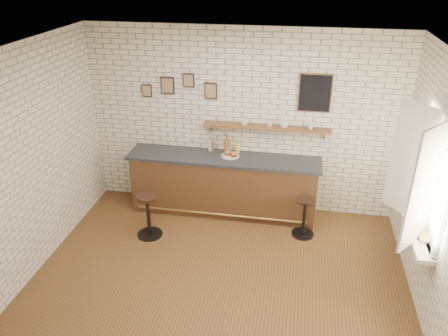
# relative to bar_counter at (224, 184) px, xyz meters

# --- Properties ---
(ground) EXTENTS (5.00, 5.00, 0.00)m
(ground) POSITION_rel_bar_counter_xyz_m (0.25, -1.70, -0.51)
(ground) COLOR brown
(ground) RESTS_ON ground
(bar_counter) EXTENTS (3.10, 0.65, 1.01)m
(bar_counter) POSITION_rel_bar_counter_xyz_m (0.00, 0.00, 0.00)
(bar_counter) COLOR #54361F
(bar_counter) RESTS_ON ground
(sandwich_plate) EXTENTS (0.28, 0.28, 0.01)m
(sandwich_plate) POSITION_rel_bar_counter_xyz_m (0.10, 0.04, 0.51)
(sandwich_plate) COLOR white
(sandwich_plate) RESTS_ON bar_counter
(ciabatta_sandwich) EXTENTS (0.26, 0.19, 0.08)m
(ciabatta_sandwich) POSITION_rel_bar_counter_xyz_m (0.11, 0.04, 0.55)
(ciabatta_sandwich) COLOR tan
(ciabatta_sandwich) RESTS_ON sandwich_plate
(potato_chips) EXTENTS (0.26, 0.18, 0.00)m
(potato_chips) POSITION_rel_bar_counter_xyz_m (0.08, 0.03, 0.52)
(potato_chips) COLOR gold
(potato_chips) RESTS_ON sandwich_plate
(bitters_bottle_brown) EXTENTS (0.07, 0.07, 0.21)m
(bitters_bottle_brown) POSITION_rel_bar_counter_xyz_m (-0.22, 0.20, 0.59)
(bitters_bottle_brown) COLOR brown
(bitters_bottle_brown) RESTS_ON bar_counter
(bitters_bottle_white) EXTENTS (0.06, 0.06, 0.24)m
(bitters_bottle_white) POSITION_rel_bar_counter_xyz_m (-0.26, 0.20, 0.60)
(bitters_bottle_white) COLOR beige
(bitters_bottle_white) RESTS_ON bar_counter
(bitters_bottle_amber) EXTENTS (0.07, 0.07, 0.29)m
(bitters_bottle_amber) POSITION_rel_bar_counter_xyz_m (0.01, 0.20, 0.62)
(bitters_bottle_amber) COLOR #A2531A
(bitters_bottle_amber) RESTS_ON bar_counter
(condiment_bottle_yellow) EXTENTS (0.06, 0.06, 0.20)m
(condiment_bottle_yellow) POSITION_rel_bar_counter_xyz_m (0.20, 0.20, 0.59)
(condiment_bottle_yellow) COLOR yellow
(condiment_bottle_yellow) RESTS_ON bar_counter
(bar_stool_left) EXTENTS (0.40, 0.40, 0.70)m
(bar_stool_left) POSITION_rel_bar_counter_xyz_m (-1.00, -0.90, -0.13)
(bar_stool_left) COLOR black
(bar_stool_left) RESTS_ON ground
(bar_stool_right) EXTENTS (0.35, 0.35, 0.64)m
(bar_stool_right) POSITION_rel_bar_counter_xyz_m (1.34, -0.46, -0.17)
(bar_stool_right) COLOR black
(bar_stool_right) RESTS_ON ground
(wall_shelf) EXTENTS (2.00, 0.18, 0.18)m
(wall_shelf) POSITION_rel_bar_counter_xyz_m (0.65, 0.20, 0.97)
(wall_shelf) COLOR brown
(wall_shelf) RESTS_ON ground
(shelf_cup_a) EXTENTS (0.12, 0.12, 0.09)m
(shelf_cup_a) POSITION_rel_bar_counter_xyz_m (0.30, 0.20, 1.04)
(shelf_cup_a) COLOR white
(shelf_cup_a) RESTS_ON wall_shelf
(shelf_cup_b) EXTENTS (0.13, 0.13, 0.08)m
(shelf_cup_b) POSITION_rel_bar_counter_xyz_m (0.69, 0.20, 1.04)
(shelf_cup_b) COLOR white
(shelf_cup_b) RESTS_ON wall_shelf
(shelf_cup_c) EXTENTS (0.15, 0.15, 0.11)m
(shelf_cup_c) POSITION_rel_bar_counter_xyz_m (0.92, 0.20, 1.05)
(shelf_cup_c) COLOR white
(shelf_cup_c) RESTS_ON wall_shelf
(shelf_cup_d) EXTENTS (0.12, 0.12, 0.08)m
(shelf_cup_d) POSITION_rel_bar_counter_xyz_m (1.33, 0.20, 1.04)
(shelf_cup_d) COLOR white
(shelf_cup_d) RESTS_ON wall_shelf
(back_wall_decor) EXTENTS (2.96, 0.02, 0.56)m
(back_wall_decor) POSITION_rel_bar_counter_xyz_m (0.47, 0.28, 1.54)
(back_wall_decor) COLOR black
(back_wall_decor) RESTS_ON ground
(window_sill) EXTENTS (0.20, 1.35, 0.06)m
(window_sill) POSITION_rel_bar_counter_xyz_m (2.65, -1.40, 0.39)
(window_sill) COLOR white
(window_sill) RESTS_ON ground
(casement_window) EXTENTS (0.40, 1.30, 1.56)m
(casement_window) POSITION_rel_bar_counter_xyz_m (2.60, -1.40, 1.14)
(casement_window) COLOR white
(casement_window) RESTS_ON ground
(book_lower) EXTENTS (0.24, 0.28, 0.02)m
(book_lower) POSITION_rel_bar_counter_xyz_m (2.63, -1.64, 0.43)
(book_lower) COLOR tan
(book_lower) RESTS_ON window_sill
(book_upper) EXTENTS (0.17, 0.21, 0.02)m
(book_upper) POSITION_rel_bar_counter_xyz_m (2.63, -1.65, 0.45)
(book_upper) COLOR tan
(book_upper) RESTS_ON book_lower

